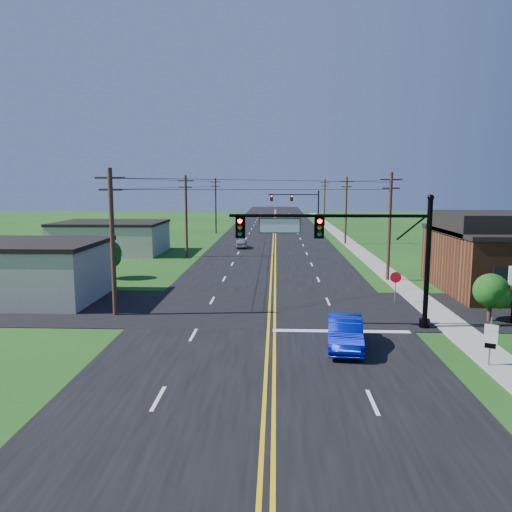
{
  "coord_description": "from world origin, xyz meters",
  "views": [
    {
      "loc": [
        0.39,
        -19.62,
        8.02
      ],
      "look_at": [
        -0.8,
        10.0,
        3.75
      ],
      "focal_mm": 35.0,
      "sensor_mm": 36.0,
      "label": 1
    }
  ],
  "objects_px": {
    "signal_mast_main": "(347,244)",
    "route_sign": "(491,338)",
    "blue_car": "(345,333)",
    "signal_mast_far": "(296,202)",
    "stop_sign": "(396,281)"
  },
  "relations": [
    {
      "from": "blue_car",
      "to": "route_sign",
      "type": "bearing_deg",
      "value": -15.46
    },
    {
      "from": "route_sign",
      "to": "stop_sign",
      "type": "distance_m",
      "value": 11.95
    },
    {
      "from": "signal_mast_main",
      "to": "stop_sign",
      "type": "relative_size",
      "value": 5.15
    },
    {
      "from": "route_sign",
      "to": "blue_car",
      "type": "bearing_deg",
      "value": -176.67
    },
    {
      "from": "blue_car",
      "to": "stop_sign",
      "type": "height_order",
      "value": "stop_sign"
    },
    {
      "from": "signal_mast_far",
      "to": "signal_mast_main",
      "type": "bearing_deg",
      "value": -90.08
    },
    {
      "from": "signal_mast_main",
      "to": "blue_car",
      "type": "xyz_separation_m",
      "value": [
        -0.52,
        -3.72,
        -3.97
      ]
    },
    {
      "from": "signal_mast_far",
      "to": "stop_sign",
      "type": "bearing_deg",
      "value": -86.49
    },
    {
      "from": "stop_sign",
      "to": "signal_mast_far",
      "type": "bearing_deg",
      "value": 102.48
    },
    {
      "from": "signal_mast_main",
      "to": "stop_sign",
      "type": "xyz_separation_m",
      "value": [
        4.16,
        5.81,
        -3.17
      ]
    },
    {
      "from": "blue_car",
      "to": "route_sign",
      "type": "relative_size",
      "value": 2.1
    },
    {
      "from": "signal_mast_main",
      "to": "route_sign",
      "type": "height_order",
      "value": "signal_mast_main"
    },
    {
      "from": "blue_car",
      "to": "route_sign",
      "type": "xyz_separation_m",
      "value": [
        6.04,
        -2.34,
        0.53
      ]
    },
    {
      "from": "blue_car",
      "to": "stop_sign",
      "type": "xyz_separation_m",
      "value": [
        4.68,
        9.53,
        0.8
      ]
    },
    {
      "from": "stop_sign",
      "to": "blue_car",
      "type": "bearing_deg",
      "value": -107.2
    }
  ]
}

